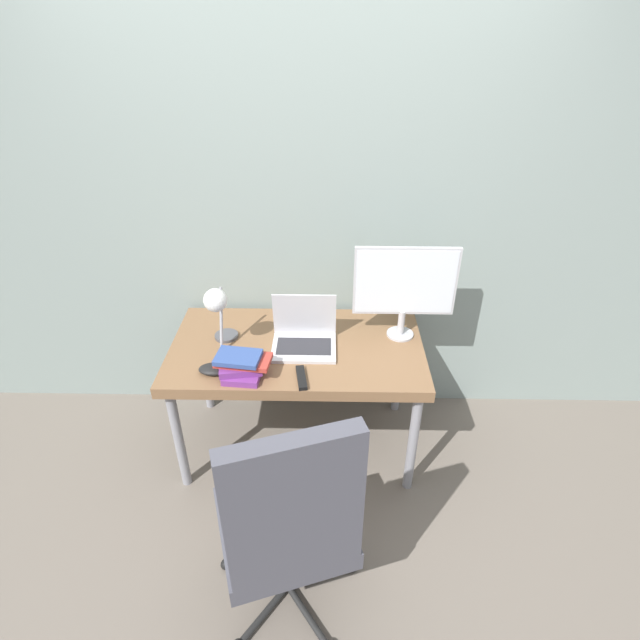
{
  "coord_description": "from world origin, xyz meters",
  "views": [
    {
      "loc": [
        0.16,
        -1.77,
        2.21
      ],
      "look_at": [
        0.12,
        0.33,
        0.89
      ],
      "focal_mm": 28.0,
      "sensor_mm": 36.0,
      "label": 1
    }
  ],
  "objects": [
    {
      "name": "wall_back",
      "position": [
        0.0,
        0.8,
        1.3
      ],
      "size": [
        8.0,
        0.05,
        2.6
      ],
      "color": "gray",
      "rests_on": "ground_plane"
    },
    {
      "name": "office_chair",
      "position": [
        0.02,
        -0.61,
        0.6
      ],
      "size": [
        0.63,
        0.63,
        1.12
      ],
      "color": "black",
      "rests_on": "ground_plane"
    },
    {
      "name": "monitor",
      "position": [
        0.55,
        0.48,
        1.01
      ],
      "size": [
        0.52,
        0.14,
        0.51
      ],
      "color": "#B7B7BC",
      "rests_on": "desk"
    },
    {
      "name": "laptop",
      "position": [
        0.04,
        0.37,
        0.76
      ],
      "size": [
        0.33,
        0.26,
        0.27
      ],
      "color": "silver",
      "rests_on": "desk"
    },
    {
      "name": "desk",
      "position": [
        0.0,
        0.37,
        0.64
      ],
      "size": [
        1.32,
        0.74,
        0.71
      ],
      "color": "brown",
      "rests_on": "ground_plane"
    },
    {
      "name": "book_stack",
      "position": [
        -0.25,
        0.12,
        0.76
      ],
      "size": [
        0.28,
        0.21,
        0.11
      ],
      "color": "#753384",
      "rests_on": "desk"
    },
    {
      "name": "tv_remote",
      "position": [
        0.04,
        0.09,
        0.72
      ],
      "size": [
        0.07,
        0.17,
        0.02
      ],
      "color": "black",
      "rests_on": "desk"
    },
    {
      "name": "desk_lamp",
      "position": [
        -0.38,
        0.32,
        0.97
      ],
      "size": [
        0.12,
        0.25,
        0.36
      ],
      "color": "#4C4C51",
      "rests_on": "desk"
    },
    {
      "name": "ground_plane",
      "position": [
        0.0,
        0.0,
        0.0
      ],
      "size": [
        12.0,
        12.0,
        0.0
      ],
      "primitive_type": "plane",
      "color": "#70665B"
    },
    {
      "name": "game_controller",
      "position": [
        -0.39,
        0.13,
        0.73
      ],
      "size": [
        0.15,
        0.09,
        0.04
      ],
      "color": "black",
      "rests_on": "desk"
    }
  ]
}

